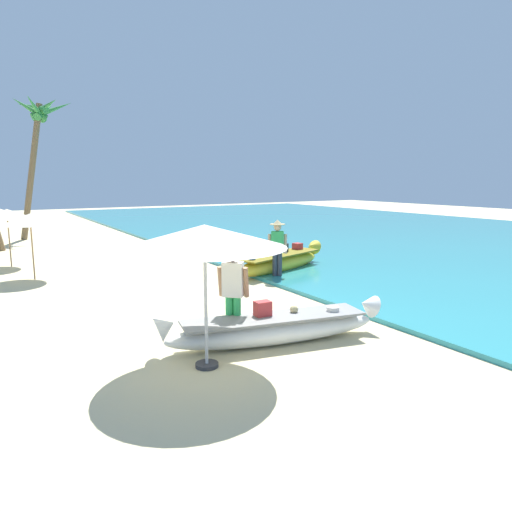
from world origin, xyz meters
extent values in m
plane|color=beige|center=(0.00, 0.00, 0.00)|extent=(80.00, 80.00, 0.00)
cube|color=teal|center=(14.62, 8.00, 0.05)|extent=(24.00, 56.00, 0.10)
ellipsoid|color=white|center=(0.17, -1.22, 0.24)|extent=(3.97, 1.47, 0.47)
cone|color=white|center=(-1.69, -0.85, 0.52)|extent=(0.49, 0.50, 0.50)
cone|color=white|center=(2.04, -1.59, 0.52)|extent=(0.49, 0.50, 0.50)
cube|color=gray|center=(0.17, -1.22, 0.47)|extent=(3.36, 1.36, 0.04)
cylinder|color=silver|center=(1.28, -1.49, 0.52)|extent=(0.23, 0.23, 0.10)
sphere|color=tan|center=(0.61, -1.19, 0.55)|extent=(0.15, 0.15, 0.15)
cube|color=#B73333|center=(0.01, -1.08, 0.62)|extent=(0.29, 0.22, 0.29)
ellipsoid|color=yellow|center=(3.78, 3.99, 0.28)|extent=(3.96, 2.04, 0.56)
cone|color=yellow|center=(1.98, 3.39, 0.61)|extent=(0.57, 0.61, 0.57)
cone|color=yellow|center=(5.58, 4.60, 0.61)|extent=(0.57, 0.61, 0.57)
cube|color=olive|center=(3.78, 3.99, 0.56)|extent=(3.37, 1.85, 0.04)
cube|color=#B73333|center=(4.86, 4.49, 0.67)|extent=(0.30, 0.31, 0.22)
cylinder|color=#2D2D33|center=(4.21, 4.25, 0.70)|extent=(0.20, 0.20, 0.29)
cylinder|color=#2D2D33|center=(3.59, 4.02, 0.71)|extent=(0.14, 0.14, 0.30)
sphere|color=tan|center=(3.02, 3.82, 0.63)|extent=(0.14, 0.14, 0.14)
cylinder|color=#386699|center=(2.57, 3.58, 0.68)|extent=(0.19, 0.19, 0.25)
cylinder|color=#333842|center=(3.24, 3.15, 0.39)|extent=(0.14, 0.14, 0.78)
cylinder|color=#333842|center=(3.13, 3.23, 0.39)|extent=(0.14, 0.14, 0.78)
cube|color=green|center=(3.19, 3.19, 1.09)|extent=(0.42, 0.38, 0.62)
cylinder|color=tan|center=(3.37, 3.05, 1.04)|extent=(0.19, 0.22, 0.56)
cylinder|color=tan|center=(2.99, 3.31, 1.04)|extent=(0.19, 0.22, 0.56)
sphere|color=tan|center=(3.19, 3.19, 1.52)|extent=(0.22, 0.22, 0.22)
cylinder|color=tan|center=(3.19, 3.19, 1.60)|extent=(0.44, 0.44, 0.02)
cone|color=tan|center=(3.19, 3.19, 1.67)|extent=(0.26, 0.26, 0.12)
cylinder|color=green|center=(-0.45, -0.70, 0.42)|extent=(0.14, 0.14, 0.83)
cylinder|color=green|center=(-0.35, -0.80, 0.42)|extent=(0.14, 0.14, 0.83)
cube|color=silver|center=(-0.40, -0.75, 1.14)|extent=(0.41, 0.40, 0.62)
cylinder|color=#9E7051|center=(-0.55, -0.58, 1.09)|extent=(0.20, 0.21, 0.56)
cylinder|color=#9E7051|center=(-0.21, -0.89, 1.09)|extent=(0.20, 0.21, 0.56)
sphere|color=#9E7051|center=(-0.40, -0.75, 1.57)|extent=(0.22, 0.22, 0.22)
cylinder|color=#B7B7BC|center=(-1.30, -1.55, 1.10)|extent=(0.05, 0.05, 2.20)
cone|color=silver|center=(-1.30, -1.55, 2.05)|extent=(2.47, 2.47, 0.34)
cylinder|color=#333338|center=(-1.30, -1.55, 0.03)|extent=(0.36, 0.36, 0.06)
cylinder|color=#8E6B47|center=(-2.87, 6.80, 0.95)|extent=(0.04, 0.04, 1.90)
cone|color=beige|center=(-2.87, 6.80, 1.75)|extent=(1.60, 1.60, 0.32)
cylinder|color=#8E6B47|center=(-3.30, 9.39, 0.95)|extent=(0.04, 0.04, 1.90)
cone|color=beige|center=(-3.30, 9.39, 1.75)|extent=(1.60, 1.60, 0.32)
cylinder|color=brown|center=(-1.74, 16.86, 3.19)|extent=(1.39, 0.28, 6.42)
cone|color=#337F3D|center=(-0.63, 16.90, 6.13)|extent=(1.98, 0.48, 1.13)
cone|color=#337F3D|center=(-0.91, 17.29, 6.13)|extent=(1.28, 1.73, 1.13)
cone|color=#337F3D|center=(-1.47, 17.31, 6.26)|extent=(1.39, 1.85, 0.77)
cone|color=#337F3D|center=(-1.62, 16.84, 6.11)|extent=(1.59, 0.46, 1.13)
cone|color=#337F3D|center=(-1.42, 16.42, 6.11)|extent=(1.17, 1.75, 1.17)
cone|color=#337F3D|center=(-0.95, 16.51, 6.21)|extent=(1.15, 1.50, 0.88)
camera|label=1|loc=(-4.17, -7.77, 2.89)|focal=32.47mm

